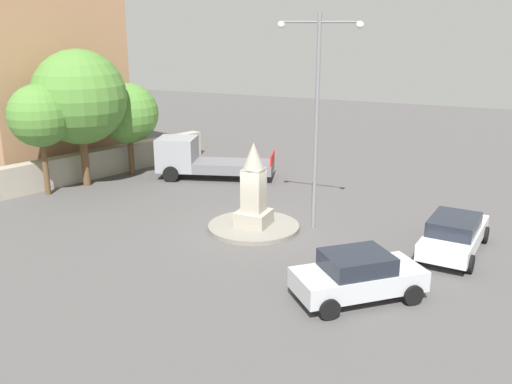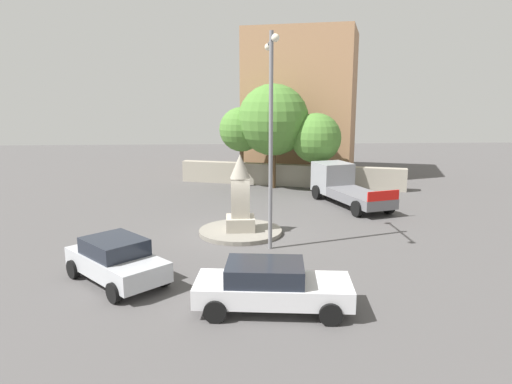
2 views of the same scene
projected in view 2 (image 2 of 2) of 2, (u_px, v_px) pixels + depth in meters
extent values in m
plane|color=#4F4C4C|center=(241.00, 233.00, 21.05)|extent=(80.00, 80.00, 0.00)
cylinder|color=gray|center=(241.00, 231.00, 21.03)|extent=(3.75, 3.75, 0.19)
cube|color=#9E9687|center=(240.00, 223.00, 20.96)|extent=(1.27, 1.27, 0.60)
cube|color=#9E9687|center=(240.00, 197.00, 20.72)|extent=(0.82, 0.82, 1.77)
cone|color=#9E9687|center=(240.00, 166.00, 20.43)|extent=(0.90, 0.90, 1.06)
cylinder|color=slate|center=(271.00, 145.00, 18.12)|extent=(0.16, 0.16, 8.50)
cylinder|color=slate|center=(270.00, 42.00, 18.08)|extent=(1.53, 0.08, 0.08)
cylinder|color=slate|center=(273.00, 37.00, 16.58)|extent=(1.53, 0.08, 0.08)
sphere|color=#F2EACC|center=(268.00, 47.00, 18.84)|extent=(0.28, 0.28, 0.28)
sphere|color=#F2EACC|center=(275.00, 38.00, 15.85)|extent=(0.28, 0.28, 0.28)
cube|color=#B7BABF|center=(117.00, 264.00, 15.43)|extent=(4.10, 3.95, 0.64)
cube|color=#1E232D|center=(114.00, 246.00, 15.37)|extent=(2.54, 2.51, 0.54)
cylinder|color=black|center=(163.00, 277.00, 15.16)|extent=(0.62, 0.59, 0.64)
cylinder|color=black|center=(114.00, 293.00, 13.94)|extent=(0.62, 0.59, 0.64)
cylinder|color=black|center=(120.00, 257.00, 17.06)|extent=(0.62, 0.59, 0.64)
cylinder|color=black|center=(73.00, 269.00, 15.83)|extent=(0.62, 0.59, 0.64)
cube|color=silver|center=(273.00, 290.00, 13.43)|extent=(2.20, 4.66, 0.58)
cube|color=#1E232D|center=(265.00, 272.00, 13.33)|extent=(1.82, 2.38, 0.53)
cylinder|color=black|center=(325.00, 288.00, 14.25)|extent=(0.29, 0.66, 0.64)
cylinder|color=black|center=(331.00, 314.00, 12.56)|extent=(0.29, 0.66, 0.64)
cylinder|color=black|center=(223.00, 286.00, 14.41)|extent=(0.29, 0.66, 0.64)
cylinder|color=black|center=(215.00, 311.00, 12.72)|extent=(0.29, 0.66, 0.64)
cube|color=gray|center=(332.00, 177.00, 28.03)|extent=(2.46, 2.41, 1.77)
cube|color=slate|center=(360.00, 197.00, 25.30)|extent=(4.60, 3.05, 0.53)
cube|color=red|center=(383.00, 196.00, 23.28)|extent=(0.59, 1.78, 0.50)
cylinder|color=black|center=(317.00, 192.00, 28.01)|extent=(0.89, 0.51, 0.84)
cylinder|color=black|center=(345.00, 190.00, 28.65)|extent=(0.89, 0.51, 0.84)
cylinder|color=black|center=(357.00, 209.00, 23.89)|extent=(0.89, 0.51, 0.84)
cylinder|color=black|center=(388.00, 206.00, 24.53)|extent=(0.89, 0.51, 0.84)
cube|color=#9E9687|center=(289.00, 175.00, 32.10)|extent=(5.47, 15.05, 1.49)
cube|color=#A87A56|center=(302.00, 104.00, 35.80)|extent=(8.94, 9.65, 10.94)
cylinder|color=brown|center=(315.00, 173.00, 30.59)|extent=(0.32, 0.32, 2.30)
sphere|color=#4C7F33|center=(316.00, 138.00, 30.13)|extent=(3.24, 3.24, 3.24)
cylinder|color=brown|center=(242.00, 166.00, 31.79)|extent=(0.27, 0.27, 2.86)
sphere|color=#4C7F33|center=(242.00, 129.00, 31.29)|extent=(2.99, 2.99, 2.99)
cylinder|color=brown|center=(273.00, 166.00, 31.24)|extent=(0.39, 0.39, 2.92)
sphere|color=#4C7F33|center=(273.00, 120.00, 30.61)|extent=(4.71, 4.71, 4.71)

